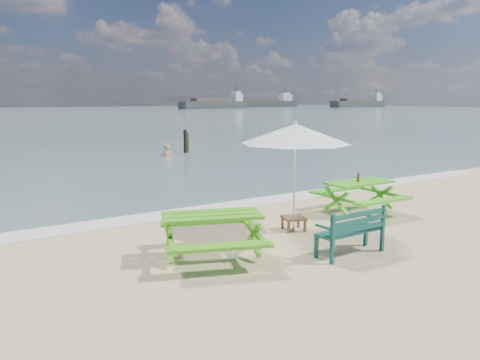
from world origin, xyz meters
TOP-DOWN VIEW (x-y plane):
  - foam_strip at (0.00, 4.60)m, footprint 22.00×0.90m
  - picnic_table_left at (-2.31, 1.23)m, footprint 2.27×2.39m
  - picnic_table_right at (2.41, 2.18)m, footprint 1.76×1.94m
  - park_bench at (-0.10, 0.07)m, footprint 1.38×0.48m
  - side_table at (0.06, 1.86)m, footprint 0.58×0.58m
  - patio_umbrella at (0.06, 1.86)m, footprint 2.91×2.91m
  - beer_bottle at (2.32, 2.16)m, footprint 0.07×0.07m
  - swimmer at (3.25, 15.62)m, footprint 0.70×0.53m
  - mooring_pilings at (4.86, 16.65)m, footprint 0.59×0.79m
  - cargo_ships at (63.24, 123.45)m, footprint 160.48×36.55m

SIDE VIEW (x-z plane):
  - swimmer at x=3.25m, z-range -1.12..0.61m
  - foam_strip at x=0.00m, z-range 0.00..0.01m
  - side_table at x=0.06m, z-range 0.01..0.31m
  - park_bench at x=-0.10m, z-range -0.16..0.68m
  - picnic_table_right at x=2.41m, z-range -0.02..0.79m
  - picnic_table_left at x=-2.31m, z-range -0.02..0.81m
  - mooring_pilings at x=4.86m, z-range -0.24..1.17m
  - beer_bottle at x=2.32m, z-range 0.76..1.03m
  - cargo_ships at x=63.24m, z-range -1.02..3.38m
  - patio_umbrella at x=0.06m, z-range 0.94..3.23m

